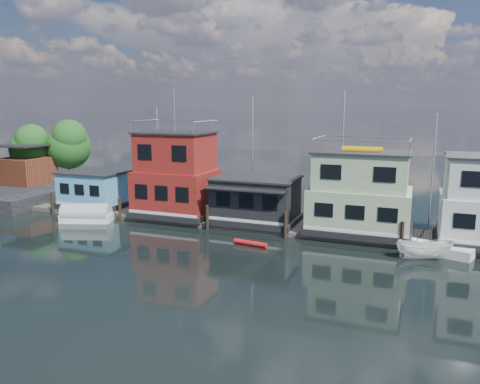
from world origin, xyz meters
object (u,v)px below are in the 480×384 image
at_px(day_sailer, 439,249).
at_px(red_kayak, 250,243).
at_px(motorboat, 425,250).
at_px(houseboat_dark, 256,200).
at_px(tarp_runabout, 86,215).
at_px(houseboat_red, 176,176).
at_px(houseboat_blue, 94,189).
at_px(houseboat_green, 360,194).

bearing_deg(day_sailer, red_kayak, -149.43).
height_order(motorboat, day_sailer, day_sailer).
height_order(houseboat_dark, tarp_runabout, houseboat_dark).
bearing_deg(day_sailer, motorboat, -101.52).
distance_m(houseboat_dark, red_kayak, 6.38).
bearing_deg(tarp_runabout, houseboat_red, 12.07).
bearing_deg(day_sailer, houseboat_blue, -166.83).
bearing_deg(houseboat_dark, day_sailer, -10.44).
height_order(houseboat_blue, motorboat, houseboat_blue).
xyz_separation_m(houseboat_dark, day_sailer, (15.09, -2.78, -1.99)).
xyz_separation_m(houseboat_dark, motorboat, (14.10, -4.53, -1.67)).
relative_size(red_kayak, day_sailer, 0.38).
height_order(houseboat_dark, day_sailer, day_sailer).
xyz_separation_m(houseboat_red, day_sailer, (23.09, -2.80, -3.68)).
height_order(houseboat_green, red_kayak, houseboat_green).
bearing_deg(houseboat_green, houseboat_blue, -180.00).
relative_size(red_kayak, tarp_runabout, 0.57).
bearing_deg(houseboat_dark, houseboat_red, 179.86).
relative_size(motorboat, tarp_runabout, 0.79).
distance_m(houseboat_dark, day_sailer, 15.47).
relative_size(houseboat_red, houseboat_green, 1.41).
bearing_deg(houseboat_red, red_kayak, -31.25).
height_order(houseboat_red, tarp_runabout, houseboat_red).
distance_m(motorboat, red_kayak, 12.62).
distance_m(houseboat_green, day_sailer, 7.39).
bearing_deg(houseboat_blue, tarp_runabout, -61.37).
bearing_deg(motorboat, houseboat_red, 66.43).
bearing_deg(houseboat_green, red_kayak, -142.09).
bearing_deg(day_sailer, tarp_runabout, -159.12).
xyz_separation_m(houseboat_blue, motorboat, (31.60, -4.55, -1.46)).
distance_m(houseboat_blue, houseboat_green, 26.53).
height_order(houseboat_red, motorboat, houseboat_red).
height_order(houseboat_green, motorboat, houseboat_green).
height_order(motorboat, tarp_runabout, tarp_runabout).
bearing_deg(motorboat, houseboat_blue, 69.87).
bearing_deg(motorboat, day_sailer, -41.54).
xyz_separation_m(tarp_runabout, day_sailer, (30.25, 1.48, -0.27)).
bearing_deg(houseboat_dark, motorboat, -17.81).
relative_size(houseboat_blue, houseboat_dark, 0.86).
bearing_deg(red_kayak, day_sailer, 20.22).
height_order(houseboat_dark, red_kayak, houseboat_dark).
distance_m(motorboat, tarp_runabout, 29.26).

